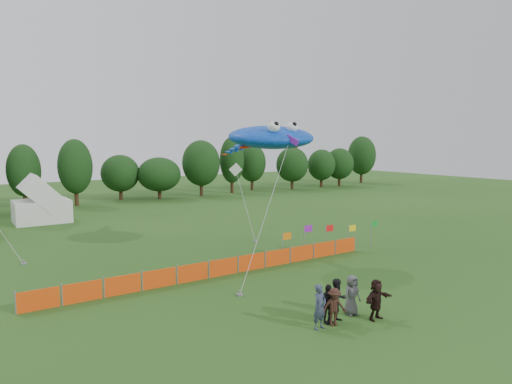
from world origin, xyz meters
TOP-DOWN VIEW (x-y plane):
  - ground at (0.00, 0.00)m, footprint 160.00×160.00m
  - treeline at (1.61, 44.93)m, footprint 104.57×8.78m
  - tent_right at (-6.42, 33.94)m, footprint 5.06×4.04m
  - barrier_fence at (-0.51, 8.72)m, footprint 21.90×0.06m
  - flag_row at (8.13, 8.93)m, footprint 8.73×0.58m
  - spectator_a at (-0.96, -0.25)m, footprint 0.77×0.57m
  - spectator_b at (0.22, -0.09)m, footprint 1.00×0.81m
  - spectator_c at (-0.21, -0.35)m, footprint 1.22×0.95m
  - spectator_d at (-0.25, 0.02)m, footprint 1.05×0.51m
  - spectator_e at (1.34, 0.14)m, footprint 0.91×0.61m
  - spectator_f at (1.83, -0.88)m, footprint 1.72×0.64m
  - stingray_kite at (3.96, 10.46)m, footprint 9.05×12.63m
  - small_kite_white at (8.34, 21.08)m, footprint 3.93×8.42m

SIDE VIEW (x-z plane):
  - ground at x=0.00m, z-range 0.00..0.00m
  - barrier_fence at x=-0.51m, z-range 0.00..1.00m
  - spectator_c at x=-0.21m, z-range 0.00..1.67m
  - spectator_d at x=-0.25m, z-range 0.00..1.74m
  - spectator_f at x=1.83m, z-range 0.00..1.82m
  - spectator_e at x=1.34m, z-range 0.00..1.84m
  - spectator_a at x=-0.96m, z-range 0.00..1.93m
  - spectator_b at x=0.22m, z-range 0.00..1.93m
  - flag_row at x=8.13m, z-range 0.26..2.49m
  - tent_right at x=-6.42m, z-range 0.02..3.59m
  - small_kite_white at x=8.34m, z-range 0.97..6.82m
  - treeline at x=1.61m, z-range 0.00..8.36m
  - stingray_kite at x=3.96m, z-range 3.54..12.72m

